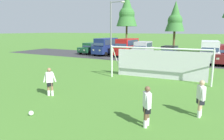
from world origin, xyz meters
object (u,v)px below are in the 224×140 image
(player_midfield_center, at_px, (147,107))
(player_defender_far, at_px, (50,82))
(player_striker_near, at_px, (201,99))
(parked_car_slot_center, at_px, (143,49))
(street_lamp, at_px, (112,30))
(soccer_ball, at_px, (31,113))
(parked_car_slot_center_right, at_px, (169,53))
(parked_car_slot_right, at_px, (209,51))
(parked_car_slot_far_left, at_px, (90,48))
(parked_car_slot_center_left, at_px, (127,47))
(parked_car_slot_left, at_px, (106,46))
(parked_car_slot_far_right, at_px, (224,54))
(soccer_goal, at_px, (160,63))

(player_midfield_center, relative_size, player_defender_far, 1.00)
(player_striker_near, bearing_deg, parked_car_slot_center, 116.78)
(player_defender_far, bearing_deg, street_lamp, 103.65)
(soccer_ball, relative_size, player_defender_far, 0.13)
(parked_car_slot_center_right, relative_size, parked_car_slot_right, 0.87)
(parked_car_slot_far_left, bearing_deg, player_midfield_center, -51.18)
(player_midfield_center, xyz_separation_m, parked_car_slot_center_left, (-9.71, 20.01, 0.52))
(parked_car_slot_far_left, distance_m, parked_car_slot_left, 3.16)
(parked_car_slot_far_left, height_order, parked_car_slot_left, parked_car_slot_left)
(player_defender_far, height_order, parked_car_slot_far_left, parked_car_slot_far_left)
(player_midfield_center, relative_size, street_lamp, 0.23)
(parked_car_slot_left, bearing_deg, player_defender_far, -69.60)
(soccer_ball, distance_m, parked_car_slot_center_right, 20.99)
(soccer_ball, bearing_deg, parked_car_slot_left, 111.26)
(parked_car_slot_center, distance_m, street_lamp, 5.69)
(soccer_ball, xyz_separation_m, parked_car_slot_right, (6.06, 20.02, 1.23))
(player_defender_far, distance_m, parked_car_slot_left, 19.98)
(parked_car_slot_center, height_order, parked_car_slot_far_right, same)
(parked_car_slot_left, distance_m, parked_car_slot_center_right, 9.60)
(soccer_goal, relative_size, parked_car_slot_right, 1.53)
(parked_car_slot_center_left, bearing_deg, player_defender_far, -79.38)
(player_striker_near, distance_m, parked_car_slot_far_left, 25.58)
(parked_car_slot_center, bearing_deg, player_striker_near, -63.22)
(soccer_goal, xyz_separation_m, parked_car_slot_center, (-5.46, 11.58, -0.18))
(player_striker_near, height_order, player_midfield_center, same)
(player_midfield_center, distance_m, parked_car_slot_center, 20.99)
(player_striker_near, height_order, parked_car_slot_left, parked_car_slot_left)
(soccer_ball, bearing_deg, parked_car_slot_far_right, 69.16)
(soccer_goal, xyz_separation_m, parked_car_slot_right, (2.92, 10.48, 0.05))
(parked_car_slot_left, bearing_deg, parked_car_slot_center, -1.06)
(parked_car_slot_center_right, height_order, parked_car_slot_far_right, parked_car_slot_far_right)
(parked_car_slot_far_left, relative_size, street_lamp, 0.61)
(parked_car_slot_right, xyz_separation_m, street_lamp, (-10.80, -3.36, 2.34))
(parked_car_slot_far_left, xyz_separation_m, parked_car_slot_center_left, (6.53, -0.17, 0.47))
(parked_car_slot_center_right, height_order, street_lamp, street_lamp)
(soccer_goal, bearing_deg, street_lamp, 137.88)
(parked_car_slot_left, relative_size, parked_car_slot_right, 0.99)
(soccer_ball, xyz_separation_m, parked_car_slot_center_right, (1.32, 20.93, 0.77))
(soccer_ball, relative_size, parked_car_slot_left, 0.04)
(player_defender_far, distance_m, parked_car_slot_center_left, 19.24)
(player_midfield_center, bearing_deg, player_defender_far, 169.87)
(player_striker_near, xyz_separation_m, parked_car_slot_left, (-14.88, 17.84, 0.52))
(parked_car_slot_far_left, relative_size, parked_car_slot_far_right, 0.93)
(parked_car_slot_left, distance_m, parked_car_slot_far_right, 15.88)
(parked_car_slot_center_left, distance_m, parked_car_slot_right, 11.00)
(parked_car_slot_right, relative_size, parked_car_slot_far_right, 1.07)
(parked_car_slot_center_left, xyz_separation_m, parked_car_slot_center, (2.52, -0.29, -0.23))
(parked_car_slot_center_left, relative_size, parked_car_slot_right, 0.98)
(street_lamp, bearing_deg, parked_car_slot_center_right, 35.13)
(soccer_ball, bearing_deg, player_defender_far, 117.38)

